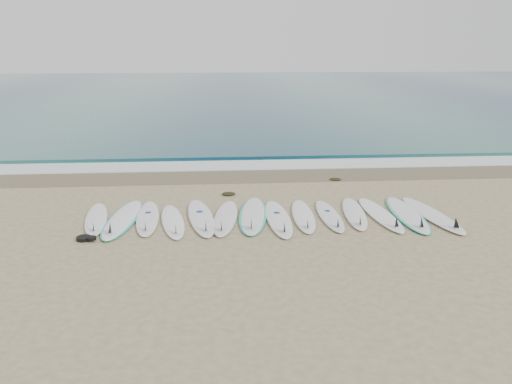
{
  "coord_description": "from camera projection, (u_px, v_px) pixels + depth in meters",
  "views": [
    {
      "loc": [
        -1.09,
        -11.66,
        4.23
      ],
      "look_at": [
        -0.17,
        0.95,
        0.4
      ],
      "focal_mm": 35.0,
      "sensor_mm": 36.0,
      "label": 1
    }
  ],
  "objects": [
    {
      "name": "seaweed_near",
      "position": [
        229.0,
        194.0,
        14.3
      ],
      "size": [
        0.39,
        0.3,
        0.08
      ],
      "primitive_type": "ellipsoid",
      "color": "black",
      "rests_on": "ground"
    },
    {
      "name": "surfboard_13",
      "position": [
        433.0,
        215.0,
        12.47
      ],
      "size": [
        0.94,
        2.94,
        0.37
      ],
      "rotation": [
        0.0,
        0.0,
        0.12
      ],
      "color": "white",
      "rests_on": "ground"
    },
    {
      "name": "surfboard_0",
      "position": [
        96.0,
        219.0,
        12.21
      ],
      "size": [
        0.93,
        2.56,
        0.32
      ],
      "rotation": [
        0.0,
        0.0,
        0.17
      ],
      "color": "white",
      "rests_on": "ground"
    },
    {
      "name": "surfboard_10",
      "position": [
        355.0,
        213.0,
        12.61
      ],
      "size": [
        0.83,
        2.59,
        0.33
      ],
      "rotation": [
        0.0,
        0.0,
        -0.12
      ],
      "color": "white",
      "rests_on": "ground"
    },
    {
      "name": "surfboard_5",
      "position": [
        225.0,
        218.0,
        12.28
      ],
      "size": [
        0.83,
        2.71,
        0.34
      ],
      "rotation": [
        0.0,
        0.0,
        -0.11
      ],
      "color": "white",
      "rests_on": "ground"
    },
    {
      "name": "surfboard_12",
      "position": [
        407.0,
        214.0,
        12.55
      ],
      "size": [
        0.81,
        2.88,
        0.36
      ],
      "rotation": [
        0.0,
        0.0,
        -0.04
      ],
      "color": "white",
      "rests_on": "ground"
    },
    {
      "name": "surfboard_6",
      "position": [
        253.0,
        215.0,
        12.49
      ],
      "size": [
        0.98,
        2.94,
        0.37
      ],
      "rotation": [
        0.0,
        0.0,
        -0.1
      ],
      "color": "white",
      "rests_on": "ground"
    },
    {
      "name": "surfboard_3",
      "position": [
        173.0,
        222.0,
        12.05
      ],
      "size": [
        0.93,
        2.56,
        0.32
      ],
      "rotation": [
        0.0,
        0.0,
        0.17
      ],
      "color": "white",
      "rests_on": "ground"
    },
    {
      "name": "ocean",
      "position": [
        232.0,
        92.0,
        43.45
      ],
      "size": [
        120.0,
        55.0,
        0.03
      ],
      "primitive_type": "cube",
      "color": "#1D545B",
      "rests_on": "ground"
    },
    {
      "name": "surfboard_1",
      "position": [
        122.0,
        219.0,
        12.21
      ],
      "size": [
        0.93,
        2.97,
        0.37
      ],
      "rotation": [
        0.0,
        0.0,
        -0.08
      ],
      "color": "white",
      "rests_on": "ground"
    },
    {
      "name": "surfboard_11",
      "position": [
        381.0,
        215.0,
        12.5
      ],
      "size": [
        0.75,
        2.75,
        0.35
      ],
      "rotation": [
        0.0,
        0.0,
        0.07
      ],
      "color": "white",
      "rests_on": "ground"
    },
    {
      "name": "wet_sand_band",
      "position": [
        254.0,
        176.0,
        16.34
      ],
      "size": [
        120.0,
        1.8,
        0.01
      ],
      "primitive_type": "cube",
      "color": "brown",
      "rests_on": "ground"
    },
    {
      "name": "surfboard_9",
      "position": [
        330.0,
        216.0,
        12.44
      ],
      "size": [
        0.52,
        2.44,
        0.31
      ],
      "rotation": [
        0.0,
        0.0,
        0.01
      ],
      "color": "silver",
      "rests_on": "ground"
    },
    {
      "name": "surfboard_4",
      "position": [
        201.0,
        218.0,
        12.29
      ],
      "size": [
        0.99,
        2.91,
        0.36
      ],
      "rotation": [
        0.0,
        0.0,
        0.14
      ],
      "color": "white",
      "rests_on": "ground"
    },
    {
      "name": "ground",
      "position": [
        265.0,
        218.0,
        12.43
      ],
      "size": [
        120.0,
        120.0,
        0.0
      ],
      "primitive_type": "plane",
      "color": "#998A63"
    },
    {
      "name": "wave_crest",
      "position": [
        249.0,
        155.0,
        19.1
      ],
      "size": [
        120.0,
        1.0,
        0.1
      ],
      "primitive_type": "cube",
      "color": "#1D545B",
      "rests_on": "ground"
    },
    {
      "name": "seaweed_far",
      "position": [
        335.0,
        179.0,
        15.82
      ],
      "size": [
        0.37,
        0.28,
        0.07
      ],
      "primitive_type": "ellipsoid",
      "color": "black",
      "rests_on": "ground"
    },
    {
      "name": "foam_band",
      "position": [
        251.0,
        165.0,
        17.68
      ],
      "size": [
        120.0,
        1.4,
        0.04
      ],
      "primitive_type": "cube",
      "color": "silver",
      "rests_on": "ground"
    },
    {
      "name": "surfboard_8",
      "position": [
        303.0,
        216.0,
        12.42
      ],
      "size": [
        0.66,
        2.57,
        0.33
      ],
      "rotation": [
        0.0,
        0.0,
        -0.05
      ],
      "color": "white",
      "rests_on": "ground"
    },
    {
      "name": "surfboard_2",
      "position": [
        147.0,
        218.0,
        12.27
      ],
      "size": [
        0.77,
        2.67,
        0.34
      ],
      "rotation": [
        0.0,
        0.0,
        0.09
      ],
      "color": "white",
      "rests_on": "ground"
    },
    {
      "name": "leash_coil",
      "position": [
        86.0,
        238.0,
        11.04
      ],
      "size": [
        0.46,
        0.36,
        0.11
      ],
      "color": "black",
      "rests_on": "ground"
    },
    {
      "name": "surfboard_7",
      "position": [
        279.0,
        219.0,
        12.22
      ],
      "size": [
        0.64,
        2.79,
        0.36
      ],
      "rotation": [
        0.0,
        0.0,
        0.02
      ],
      "color": "white",
      "rests_on": "ground"
    }
  ]
}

